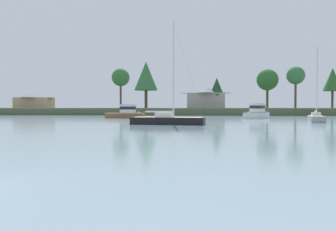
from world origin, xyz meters
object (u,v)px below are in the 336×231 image
at_px(cruiser_white, 258,115).
at_px(sailboat_grey, 316,120).
at_px(cruiser_wood, 129,115).
at_px(mooring_buoy_yellow, 181,117).
at_px(sailboat_black, 168,122).

distance_m(cruiser_white, sailboat_grey, 15.73).
bearing_deg(cruiser_wood, sailboat_grey, -24.41).
bearing_deg(cruiser_white, mooring_buoy_yellow, 174.05).
relative_size(cruiser_white, cruiser_wood, 1.09).
distance_m(sailboat_grey, sailboat_black, 22.48).
distance_m(sailboat_black, mooring_buoy_yellow, 25.15).
bearing_deg(sailboat_black, cruiser_white, 57.68).
distance_m(cruiser_white, cruiser_wood, 24.60).
height_order(cruiser_white, sailboat_black, sailboat_black).
bearing_deg(mooring_buoy_yellow, cruiser_wood, -165.95).
relative_size(sailboat_grey, mooring_buoy_yellow, 24.37).
height_order(cruiser_white, cruiser_wood, cruiser_white).
distance_m(sailboat_black, cruiser_wood, 24.65).
xyz_separation_m(sailboat_black, mooring_buoy_yellow, (0.19, 25.15, -0.20)).
distance_m(cruiser_white, mooring_buoy_yellow, 14.84).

